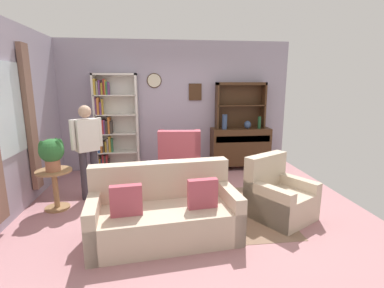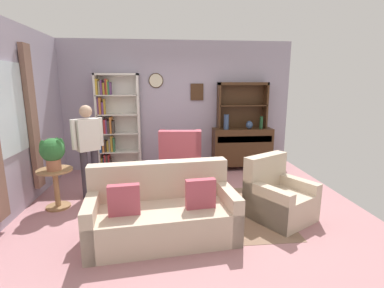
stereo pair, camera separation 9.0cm
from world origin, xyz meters
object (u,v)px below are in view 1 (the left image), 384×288
(sideboard, at_px, (240,146))
(potted_plant_large, at_px, (52,152))
(bottle_wine, at_px, (259,122))
(armchair_floral, at_px, (278,198))
(bookshelf, at_px, (113,124))
(sideboard_hutch, at_px, (240,99))
(book_stack, at_px, (170,181))
(wingback_chair, at_px, (180,163))
(vase_round, at_px, (247,125))
(couch_floral, at_px, (164,213))
(plant_stand, at_px, (55,185))
(person_reading, at_px, (87,145))
(vase_tall, at_px, (225,122))
(coffee_table, at_px, (163,187))

(sideboard, height_order, potted_plant_large, potted_plant_large)
(bottle_wine, relative_size, armchair_floral, 0.25)
(bookshelf, height_order, sideboard_hutch, bookshelf)
(book_stack, bearing_deg, wingback_chair, 78.73)
(sideboard_hutch, bearing_deg, bookshelf, -179.48)
(vase_round, distance_m, couch_floral, 3.37)
(bottle_wine, xyz_separation_m, couch_floral, (-2.18, -2.66, -0.74))
(couch_floral, xyz_separation_m, potted_plant_large, (-1.61, 0.98, 0.60))
(plant_stand, bearing_deg, potted_plant_large, -65.02)
(bottle_wine, bearing_deg, armchair_floral, -102.75)
(sideboard, height_order, person_reading, person_reading)
(vase_tall, height_order, plant_stand, vase_tall)
(bottle_wine, bearing_deg, book_stack, -137.10)
(potted_plant_large, relative_size, book_stack, 2.43)
(vase_tall, distance_m, vase_round, 0.53)
(couch_floral, bearing_deg, plant_stand, 148.13)
(bottle_wine, height_order, book_stack, bottle_wine)
(bookshelf, bearing_deg, plant_stand, -108.99)
(armchair_floral, height_order, wingback_chair, wingback_chair)
(wingback_chair, relative_size, plant_stand, 1.69)
(vase_tall, relative_size, person_reading, 0.21)
(armchair_floral, bearing_deg, person_reading, 159.91)
(sideboard, distance_m, vase_round, 0.52)
(sideboard_hutch, relative_size, plant_stand, 1.77)
(sideboard_hutch, relative_size, bottle_wine, 4.11)
(sideboard, bearing_deg, bottle_wine, -12.89)
(vase_round, bearing_deg, potted_plant_large, -154.15)
(bottle_wine, xyz_separation_m, plant_stand, (-3.80, -1.65, -0.67))
(bottle_wine, xyz_separation_m, coffee_table, (-2.18, -1.85, -0.70))
(bookshelf, xyz_separation_m, wingback_chair, (1.36, -0.83, -0.66))
(couch_floral, relative_size, coffee_table, 2.35)
(coffee_table, distance_m, book_stack, 0.17)
(bookshelf, distance_m, person_reading, 1.47)
(sideboard, relative_size, vase_round, 7.65)
(armchair_floral, bearing_deg, vase_tall, 96.27)
(vase_round, height_order, couch_floral, vase_round)
(sideboard_hutch, relative_size, book_stack, 5.47)
(wingback_chair, relative_size, book_stack, 5.23)
(armchair_floral, xyz_separation_m, wingback_chair, (-1.29, 1.66, 0.09))
(sideboard_hutch, xyz_separation_m, wingback_chair, (-1.42, -0.85, -1.18))
(couch_floral, distance_m, potted_plant_large, 1.98)
(vase_round, height_order, bottle_wine, bottle_wine)
(bottle_wine, bearing_deg, bookshelf, 176.88)
(plant_stand, bearing_deg, couch_floral, -31.87)
(couch_floral, bearing_deg, armchair_floral, 11.84)
(book_stack, bearing_deg, sideboard_hutch, 51.65)
(sideboard, bearing_deg, armchair_floral, -93.20)
(bookshelf, relative_size, couch_floral, 1.12)
(sideboard_hutch, distance_m, vase_tall, 0.65)
(potted_plant_large, bearing_deg, bottle_wine, 24.00)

